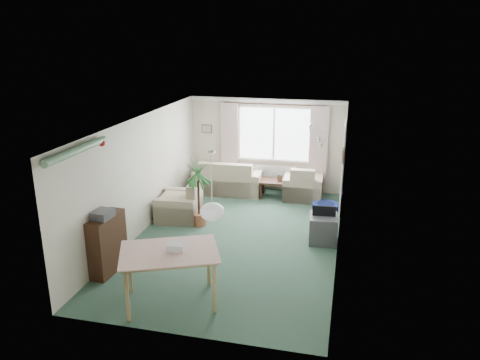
% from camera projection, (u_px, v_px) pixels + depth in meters
% --- Properties ---
extents(ground, '(6.50, 6.50, 0.00)m').
position_uv_depth(ground, '(237.00, 238.00, 9.46)').
color(ground, '#2B4838').
extents(window, '(1.80, 0.03, 1.30)m').
position_uv_depth(window, '(274.00, 134.00, 11.96)').
color(window, white).
extents(curtain_rod, '(2.60, 0.03, 0.03)m').
position_uv_depth(curtain_rod, '(274.00, 104.00, 11.65)').
color(curtain_rod, black).
extents(curtain_left, '(0.45, 0.08, 2.00)m').
position_uv_depth(curtain_left, '(230.00, 141.00, 12.19)').
color(curtain_left, beige).
extents(curtain_right, '(0.45, 0.08, 2.00)m').
position_uv_depth(curtain_right, '(319.00, 146.00, 11.68)').
color(curtain_right, beige).
extents(radiator, '(1.20, 0.10, 0.55)m').
position_uv_depth(radiator, '(273.00, 175.00, 12.26)').
color(radiator, white).
extents(doorway, '(0.03, 0.95, 2.00)m').
position_uv_depth(doorway, '(343.00, 168.00, 10.76)').
color(doorway, black).
extents(pendant_lamp, '(0.36, 0.36, 0.36)m').
position_uv_depth(pendant_lamp, '(212.00, 212.00, 6.84)').
color(pendant_lamp, white).
extents(tinsel_garland, '(1.60, 1.60, 0.12)m').
position_uv_depth(tinsel_garland, '(77.00, 150.00, 7.07)').
color(tinsel_garland, '#196626').
extents(bauble_cluster_a, '(0.20, 0.20, 0.20)m').
position_uv_depth(bauble_cluster_a, '(310.00, 125.00, 9.34)').
color(bauble_cluster_a, silver).
extents(bauble_cluster_b, '(0.20, 0.20, 0.20)m').
position_uv_depth(bauble_cluster_b, '(321.00, 138.00, 8.16)').
color(bauble_cluster_b, silver).
extents(wall_picture_back, '(0.28, 0.03, 0.22)m').
position_uv_depth(wall_picture_back, '(207.00, 129.00, 12.34)').
color(wall_picture_back, brown).
extents(wall_picture_right, '(0.03, 0.24, 0.30)m').
position_uv_depth(wall_picture_right, '(343.00, 156.00, 9.67)').
color(wall_picture_right, brown).
extents(sofa, '(1.77, 0.99, 0.86)m').
position_uv_depth(sofa, '(228.00, 176.00, 12.08)').
color(sofa, beige).
rests_on(sofa, ground).
extents(armchair_corner, '(0.97, 0.92, 0.85)m').
position_uv_depth(armchair_corner, '(303.00, 182.00, 11.63)').
color(armchair_corner, '#C0B891').
rests_on(armchair_corner, ground).
extents(armchair_left, '(0.96, 1.01, 0.84)m').
position_uv_depth(armchair_left, '(179.00, 201.00, 10.36)').
color(armchair_left, beige).
rests_on(armchair_left, ground).
extents(coffee_table, '(1.00, 0.58, 0.44)m').
position_uv_depth(coffee_table, '(279.00, 189.00, 11.76)').
color(coffee_table, black).
rests_on(coffee_table, ground).
extents(photo_frame, '(0.12, 0.03, 0.16)m').
position_uv_depth(photo_frame, '(280.00, 178.00, 11.63)').
color(photo_frame, '#513A29').
rests_on(photo_frame, coffee_table).
extents(bookshelf, '(0.32, 0.85, 1.03)m').
position_uv_depth(bookshelf, '(107.00, 244.00, 8.03)').
color(bookshelf, black).
rests_on(bookshelf, ground).
extents(hifi_box, '(0.30, 0.37, 0.14)m').
position_uv_depth(hifi_box, '(102.00, 214.00, 7.75)').
color(hifi_box, '#3D3C41').
rests_on(hifi_box, bookshelf).
extents(houseplant, '(0.81, 0.81, 1.46)m').
position_uv_depth(houseplant, '(198.00, 193.00, 9.90)').
color(houseplant, '#1A4D22').
rests_on(houseplant, ground).
extents(dining_table, '(1.60, 1.36, 0.84)m').
position_uv_depth(dining_table, '(171.00, 277.00, 7.12)').
color(dining_table, '#9D7255').
rests_on(dining_table, ground).
extents(gift_box, '(0.28, 0.22, 0.12)m').
position_uv_depth(gift_box, '(176.00, 248.00, 7.01)').
color(gift_box, silver).
rests_on(gift_box, dining_table).
extents(tv_cube, '(0.59, 0.64, 0.54)m').
position_uv_depth(tv_cube, '(323.00, 229.00, 9.26)').
color(tv_cube, '#333338').
rests_on(tv_cube, ground).
extents(pet_bed, '(0.84, 0.84, 0.13)m').
position_uv_depth(pet_bed, '(326.00, 206.00, 11.03)').
color(pet_bed, '#1E4D8D').
rests_on(pet_bed, ground).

